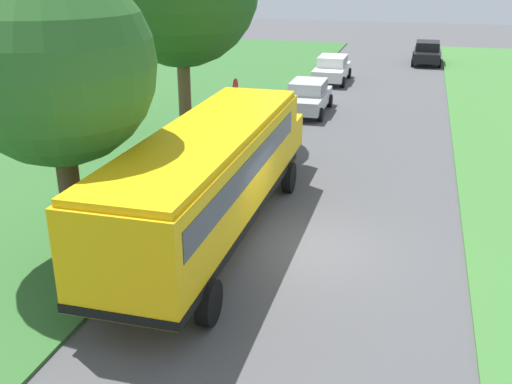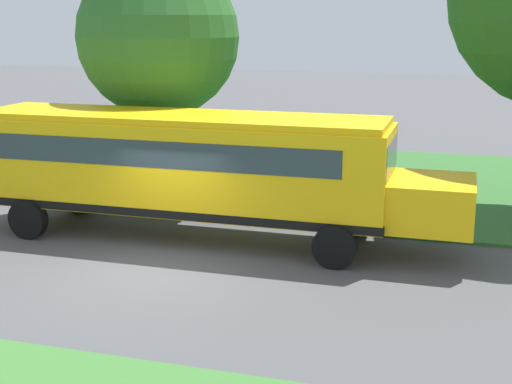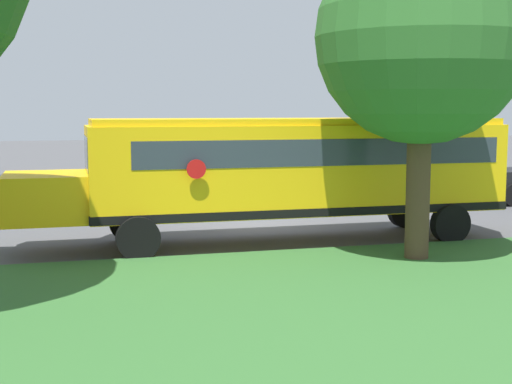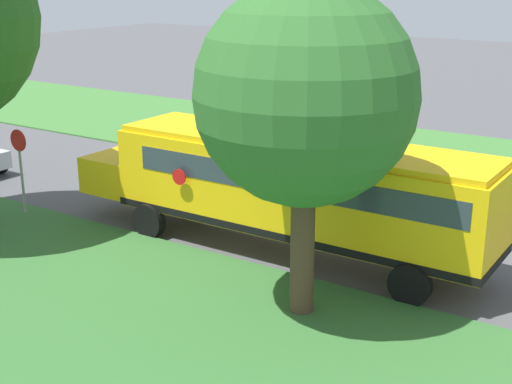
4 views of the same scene
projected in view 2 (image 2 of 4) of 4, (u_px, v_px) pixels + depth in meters
The scene contains 4 objects.
ground_plane at pixel (151, 272), 15.78m from camera, with size 120.00×120.00×0.00m, color #4C4C4F.
grass_verge at pixel (270, 176), 25.09m from camera, with size 12.00×80.00×0.08m, color #33662D.
school_bus at pixel (191, 164), 17.81m from camera, with size 2.84×12.42×3.16m.
oak_tree_beside_bus at pixel (160, 33), 20.39m from camera, with size 4.67×4.67×7.28m.
Camera 2 is at (13.64, 6.46, 5.48)m, focal length 50.00 mm.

